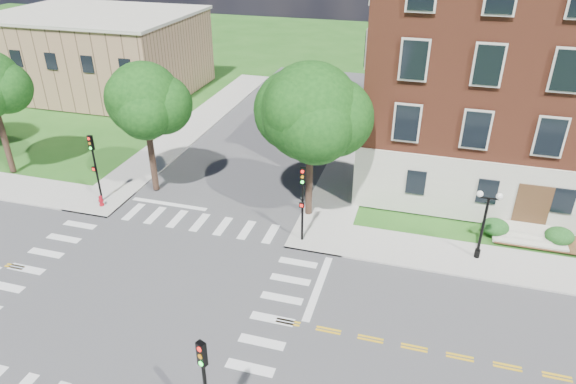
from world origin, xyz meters
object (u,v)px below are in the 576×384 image
(traffic_signal_se, at_px, (204,380))
(fire_hydrant, at_px, (101,201))
(traffic_signal_nw, at_px, (94,160))
(traffic_signal_ne, at_px, (303,195))
(twin_lamp_west, at_px, (484,221))

(traffic_signal_se, distance_m, fire_hydrant, 20.15)
(traffic_signal_se, height_order, traffic_signal_nw, same)
(traffic_signal_ne, relative_size, traffic_signal_nw, 1.00)
(traffic_signal_nw, xyz_separation_m, fire_hydrant, (0.37, -0.57, -2.72))
(traffic_signal_ne, relative_size, twin_lamp_west, 1.13)
(traffic_signal_nw, xyz_separation_m, twin_lamp_west, (24.50, 0.27, -0.66))
(traffic_signal_nw, relative_size, twin_lamp_west, 1.13)
(traffic_signal_ne, distance_m, traffic_signal_nw, 14.43)
(traffic_signal_ne, distance_m, twin_lamp_west, 10.16)
(traffic_signal_nw, bearing_deg, traffic_signal_ne, -3.16)
(traffic_signal_ne, xyz_separation_m, twin_lamp_west, (10.09, 1.07, -0.66))
(traffic_signal_nw, bearing_deg, twin_lamp_west, 0.64)
(traffic_signal_se, height_order, twin_lamp_west, traffic_signal_se)
(traffic_signal_se, xyz_separation_m, twin_lamp_west, (9.97, 14.92, -0.66))
(traffic_signal_se, height_order, traffic_signal_ne, same)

